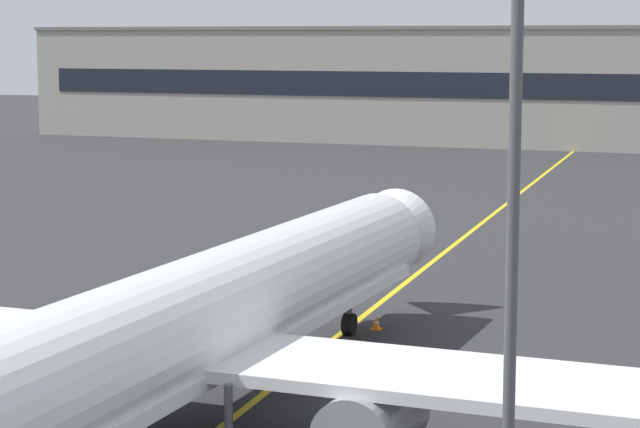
# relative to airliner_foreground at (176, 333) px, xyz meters

# --- Properties ---
(taxiway_centreline) EXTENTS (9.56, 179.78, 0.01)m
(taxiway_centreline) POSITION_rel_airliner_foreground_xyz_m (-0.31, 18.73, -3.37)
(taxiway_centreline) COLOR yellow
(taxiway_centreline) RESTS_ON ground
(airliner_foreground) EXTENTS (32.09, 41.45, 11.65)m
(airliner_foreground) POSITION_rel_airliner_foreground_xyz_m (0.00, 0.00, 0.00)
(airliner_foreground) COLOR white
(airliner_foreground) RESTS_ON ground
(apron_lamp_post) EXTENTS (2.24, 0.90, 14.10)m
(apron_lamp_post) POSITION_rel_airliner_foreground_xyz_m (11.01, -5.18, 3.99)
(apron_lamp_post) COLOR #515156
(apron_lamp_post) RESTS_ON ground
(safety_cone_by_nose_gear) EXTENTS (0.44, 0.44, 0.55)m
(safety_cone_by_nose_gear) POSITION_rel_airliner_foreground_xyz_m (1.02, 15.95, -3.11)
(safety_cone_by_nose_gear) COLOR orange
(safety_cone_by_nose_gear) RESTS_ON ground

